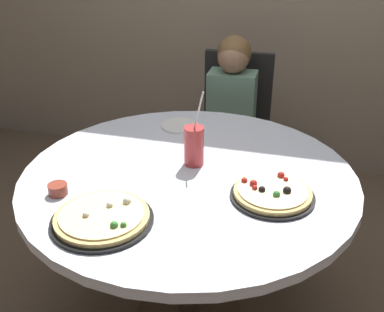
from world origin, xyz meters
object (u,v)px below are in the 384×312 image
at_px(soda_cup, 194,146).
at_px(sauce_bowl, 58,189).
at_px(plate_small, 180,125).
at_px(chair_wooden, 234,125).
at_px(dining_table, 189,192).
at_px(pizza_cheese, 272,193).
at_px(pizza_veggie, 102,218).
at_px(diner_child, 228,145).

bearing_deg(soda_cup, sauce_bowl, -139.54).
relative_size(sauce_bowl, plate_small, 0.39).
bearing_deg(chair_wooden, dining_table, -89.89).
relative_size(dining_table, pizza_cheese, 4.33).
bearing_deg(plate_small, pizza_veggie, -91.49).
relative_size(diner_child, pizza_cheese, 3.60).
distance_m(chair_wooden, pizza_veggie, 1.42).
distance_m(diner_child, soda_cup, 0.82).
bearing_deg(soda_cup, pizza_veggie, -111.35).
relative_size(dining_table, pizza_veggie, 3.85).
xyz_separation_m(chair_wooden, pizza_veggie, (-0.18, -1.39, 0.24)).
bearing_deg(diner_child, dining_table, -90.11).
bearing_deg(pizza_cheese, sauce_bowl, -166.52).
xyz_separation_m(chair_wooden, soda_cup, (0.00, -0.92, 0.30)).
distance_m(pizza_veggie, sauce_bowl, 0.26).
bearing_deg(dining_table, pizza_cheese, -15.36).
xyz_separation_m(diner_child, pizza_cheese, (0.33, -0.91, 0.28)).
distance_m(dining_table, plate_small, 0.46).
xyz_separation_m(chair_wooden, plate_small, (-0.16, -0.58, 0.22)).
xyz_separation_m(pizza_veggie, pizza_cheese, (0.52, 0.30, 0.00)).
relative_size(dining_table, sauce_bowl, 18.59).
height_order(diner_child, plate_small, diner_child).
bearing_deg(dining_table, soda_cup, 91.06).
height_order(dining_table, soda_cup, soda_cup).
bearing_deg(plate_small, sauce_bowl, -109.74).
relative_size(diner_child, plate_small, 6.01).
xyz_separation_m(dining_table, pizza_cheese, (0.33, -0.09, 0.11)).
bearing_deg(diner_child, sauce_bowl, -110.78).
height_order(pizza_cheese, soda_cup, soda_cup).
height_order(dining_table, sauce_bowl, sauce_bowl).
xyz_separation_m(soda_cup, plate_small, (-0.16, 0.34, -0.08)).
height_order(pizza_veggie, pizza_cheese, same).
xyz_separation_m(diner_child, sauce_bowl, (-0.41, -1.09, 0.29)).
xyz_separation_m(pizza_cheese, soda_cup, (-0.34, 0.17, 0.06)).
bearing_deg(pizza_veggie, diner_child, 81.25).
xyz_separation_m(pizza_veggie, sauce_bowl, (-0.23, 0.12, 0.00)).
xyz_separation_m(dining_table, plate_small, (-0.16, 0.42, 0.09)).
bearing_deg(sauce_bowl, plate_small, 70.26).
bearing_deg(pizza_cheese, pizza_veggie, -150.27).
relative_size(pizza_veggie, plate_small, 1.88).
distance_m(pizza_cheese, sauce_bowl, 0.77).
xyz_separation_m(chair_wooden, pizza_cheese, (0.34, -1.09, 0.24)).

